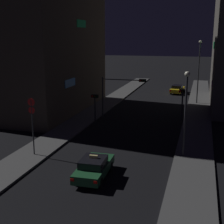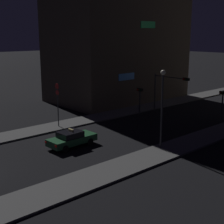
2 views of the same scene
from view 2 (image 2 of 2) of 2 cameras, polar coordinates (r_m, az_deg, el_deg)
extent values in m
cube|color=#4C4C4C|center=(47.46, 9.03, 1.49)|extent=(3.02, 63.34, 0.16)
cube|color=#473D33|center=(49.99, 1.02, 15.80)|extent=(11.84, 19.47, 23.65)
cube|color=#337FE5|center=(43.29, 2.53, 6.12)|extent=(0.08, 2.80, 0.90)
cube|color=#26CC66|center=(45.75, 6.24, 14.76)|extent=(0.08, 2.80, 0.90)
cube|color=#1E512D|center=(29.46, -6.91, -4.77)|extent=(1.97, 4.47, 0.60)
cube|color=black|center=(29.18, -7.26, -3.82)|extent=(1.66, 2.04, 0.50)
cube|color=red|center=(28.83, -11.36, -5.14)|extent=(0.24, 0.07, 0.16)
cube|color=red|center=(27.63, -9.67, -5.89)|extent=(0.24, 0.07, 0.16)
cylinder|color=black|center=(30.94, -5.77, -4.42)|extent=(0.24, 0.65, 0.64)
cylinder|color=black|center=(29.75, -3.86, -5.12)|extent=(0.24, 0.65, 0.64)
cylinder|color=black|center=(29.43, -9.97, -5.51)|extent=(0.24, 0.65, 0.64)
cylinder|color=black|center=(28.18, -8.14, -6.30)|extent=(0.24, 0.65, 0.64)
cube|color=#F4E08C|center=(29.13, -7.12, -3.13)|extent=(0.57, 0.20, 0.20)
cylinder|color=#2D2D33|center=(42.80, 7.43, 3.42)|extent=(0.16, 0.16, 4.81)
cylinder|color=#2D2D33|center=(40.99, 10.03, 5.94)|extent=(4.73, 0.10, 0.10)
cube|color=black|center=(39.58, 12.71, 5.55)|extent=(0.80, 0.28, 0.32)
sphere|color=red|center=(39.58, 12.27, 5.57)|extent=(0.20, 0.20, 0.20)
sphere|color=#3F2D0C|center=(39.44, 12.56, 5.53)|extent=(0.20, 0.20, 0.20)
sphere|color=#0C3319|center=(39.29, 12.85, 5.49)|extent=(0.20, 0.20, 0.20)
cylinder|color=#2D2D33|center=(40.90, 4.82, 1.93)|extent=(0.16, 0.16, 3.29)
cube|color=black|center=(40.65, 4.86, 3.86)|extent=(0.80, 0.28, 0.32)
sphere|color=red|center=(40.69, 4.43, 3.88)|extent=(0.20, 0.20, 0.20)
sphere|color=#3F2D0C|center=(40.52, 4.68, 3.83)|extent=(0.20, 0.20, 0.20)
sphere|color=#0C3319|center=(40.35, 4.94, 3.79)|extent=(0.20, 0.20, 0.20)
cylinder|color=#2D2D33|center=(38.20, 18.46, 0.79)|extent=(0.16, 0.16, 3.73)
cube|color=black|center=(37.89, 18.64, 3.18)|extent=(0.80, 0.28, 0.32)
sphere|color=red|center=(37.87, 18.18, 3.20)|extent=(0.20, 0.20, 0.20)
sphere|color=#3F2D0C|center=(37.74, 18.51, 3.15)|extent=(0.20, 0.20, 0.20)
sphere|color=#0C3319|center=(37.62, 18.83, 3.09)|extent=(0.20, 0.20, 0.20)
cylinder|color=#2D2D33|center=(35.04, -9.33, 1.07)|extent=(0.10, 0.10, 4.43)
cylinder|color=red|center=(34.66, -9.49, 4.40)|extent=(0.61, 0.03, 0.61)
cylinder|color=red|center=(34.76, -9.45, 3.35)|extent=(0.54, 0.03, 0.54)
cylinder|color=#2D2D33|center=(28.24, 8.58, 0.02)|extent=(0.16, 0.16, 6.27)
sphere|color=#EAE5C6|center=(27.66, 8.82, 6.77)|extent=(0.42, 0.42, 0.42)
camera|label=1|loc=(16.74, -53.17, 6.69)|focal=50.92mm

